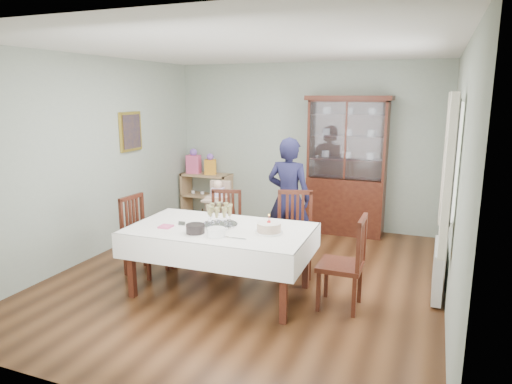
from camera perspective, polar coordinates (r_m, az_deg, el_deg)
The scene contains 25 objects.
floor at distance 5.71m, azimuth -1.03°, elevation -10.51°, with size 5.00×5.00×0.00m, color #593319.
room_shell at distance 5.78m, azimuth 0.95°, elevation 7.24°, with size 5.00×5.00×5.00m.
dining_table at distance 5.17m, azimuth -4.44°, elevation -8.45°, with size 2.03×1.20×0.76m.
china_cabinet at distance 7.31m, azimuth 11.28°, elevation 3.47°, with size 1.30×0.48×2.18m.
sideboard at distance 8.28m, azimuth -6.17°, elevation -0.44°, with size 0.90×0.38×0.80m.
picture_frame at distance 7.10m, azimuth -15.41°, elevation 7.30°, with size 0.04×0.48×0.58m, color gold.
window at distance 5.20m, azimuth 23.55°, elevation 3.95°, with size 0.04×1.02×1.22m, color white.
curtain_left at distance 4.60m, azimuth 22.89°, elevation 1.78°, with size 0.07×0.30×1.55m, color silver.
curtain_right at distance 5.83m, azimuth 22.72°, elevation 3.82°, with size 0.07×0.30×1.55m, color silver.
radiator at distance 5.50m, azimuth 21.80°, elevation -8.97°, with size 0.10×0.80×0.55m, color white.
chair_far_left at distance 6.13m, azimuth -3.93°, elevation -6.11°, with size 0.52×0.52×0.94m.
chair_far_right at distance 5.73m, azimuth 4.79°, elevation -7.21°, with size 0.57×0.57×1.02m.
chair_end_left at distance 5.90m, azimuth -13.69°, elevation -7.11°, with size 0.47×0.47×0.97m.
chair_end_right at distance 4.93m, azimuth 10.68°, elevation -10.82°, with size 0.45×0.45×0.99m.
woman at distance 6.19m, azimuth 4.10°, elevation -0.72°, with size 0.60×0.39×1.64m, color black.
high_chair at distance 6.81m, azimuth -4.71°, elevation -3.39°, with size 0.47×0.47×0.97m.
champagne_tray at distance 5.11m, azimuth -4.55°, elevation -3.37°, with size 0.40×0.40×0.24m.
birthday_cake at distance 4.84m, azimuth 1.63°, elevation -4.49°, with size 0.30×0.30×0.20m.
plate_stack_dark at distance 4.88m, azimuth -7.60°, elevation -4.56°, with size 0.20×0.20×0.10m, color black.
plate_stack_white at distance 4.75m, azimuth -4.99°, elevation -5.02°, with size 0.20×0.20×0.08m, color white.
napkin_stack at distance 5.14m, azimuth -11.21°, elevation -4.25°, with size 0.13×0.13×0.02m, color #E15283.
cutlery at distance 5.26m, azimuth -9.59°, elevation -3.85°, with size 0.11×0.16×0.01m, color silver, non-canonical shape.
cake_knife at distance 4.68m, azimuth -2.73°, elevation -5.76°, with size 0.26×0.02×0.01m, color silver.
gift_bag_pink at distance 8.27m, azimuth -7.81°, elevation 3.70°, with size 0.25×0.18×0.44m.
gift_bag_orange at distance 8.11m, azimuth -5.74°, elevation 3.37°, with size 0.24×0.21×0.37m.
Camera 1 is at (2.03, -4.86, 2.21)m, focal length 32.00 mm.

